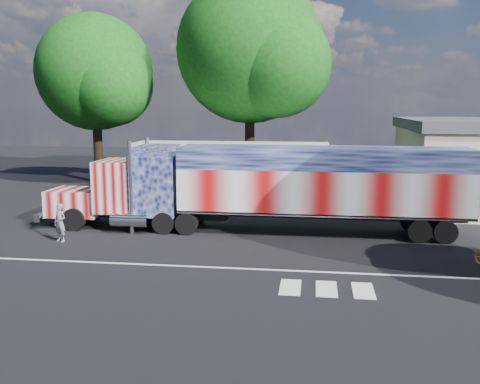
# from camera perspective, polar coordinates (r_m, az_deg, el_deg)

# --- Properties ---
(ground) EXTENTS (100.00, 100.00, 0.00)m
(ground) POSITION_cam_1_polar(r_m,az_deg,el_deg) (23.12, -1.04, -5.86)
(ground) COLOR black
(lane_markings) EXTENTS (30.00, 2.67, 0.01)m
(lane_markings) POSITION_cam_1_polar(r_m,az_deg,el_deg) (19.33, 2.27, -8.94)
(lane_markings) COLOR silver
(lane_markings) RESTS_ON ground
(semi_truck) EXTENTS (20.60, 3.25, 4.39)m
(semi_truck) POSITION_cam_1_polar(r_m,az_deg,el_deg) (25.44, 3.01, 0.74)
(semi_truck) COLOR black
(semi_truck) RESTS_ON ground
(coach_bus) EXTENTS (12.44, 2.89, 3.62)m
(coach_bus) POSITION_cam_1_polar(r_m,az_deg,el_deg) (34.54, -0.96, 2.40)
(coach_bus) COLOR white
(coach_bus) RESTS_ON ground
(woman) EXTENTS (0.73, 0.61, 1.71)m
(woman) POSITION_cam_1_polar(r_m,az_deg,el_deg) (25.08, -18.65, -3.13)
(woman) COLOR slate
(woman) RESTS_ON ground
(tree_n_mid) EXTENTS (10.89, 10.38, 15.05)m
(tree_n_mid) POSITION_cam_1_polar(r_m,az_deg,el_deg) (38.95, 1.32, 14.88)
(tree_n_mid) COLOR black
(tree_n_mid) RESTS_ON ground
(tree_nw_a) EXTENTS (9.22, 8.78, 12.82)m
(tree_nw_a) POSITION_cam_1_polar(r_m,az_deg,el_deg) (42.86, -15.07, 12.16)
(tree_nw_a) COLOR black
(tree_nw_a) RESTS_ON ground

